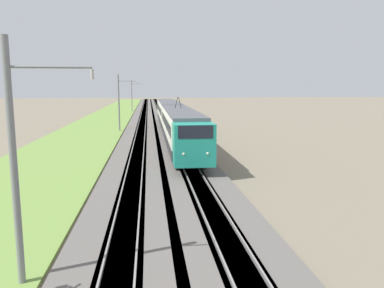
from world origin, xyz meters
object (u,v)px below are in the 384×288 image
object	(u,v)px
catenary_mast_near	(16,162)
catenary_mast_mid	(119,102)
passenger_train	(174,118)
catenary_mast_far	(132,95)

from	to	relation	value
catenary_mast_near	catenary_mast_mid	bearing A→B (deg)	0.00
passenger_train	catenary_mast_mid	bearing A→B (deg)	-138.16
catenary_mast_near	catenary_mast_far	distance (m)	81.27
catenary_mast_near	catenary_mast_far	size ratio (longest dim) A/B	0.99
passenger_train	catenary_mast_mid	distance (m)	10.48
passenger_train	catenary_mast_far	distance (m)	48.87
catenary_mast_near	catenary_mast_far	world-z (taller)	catenary_mast_far
catenary_mast_near	catenary_mast_mid	xyz separation A→B (m)	(40.64, 0.00, 0.07)
catenary_mast_near	catenary_mast_mid	world-z (taller)	catenary_mast_mid
passenger_train	catenary_mast_near	xyz separation A→B (m)	(-32.92, 6.91, 1.56)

